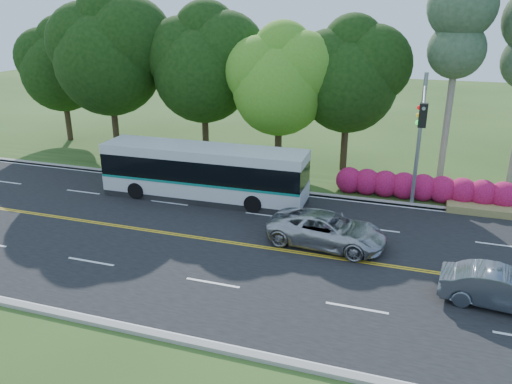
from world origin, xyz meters
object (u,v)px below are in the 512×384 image
(traffic_signal, at_px, (421,127))
(suv, at_px, (327,230))
(sedan, at_px, (502,289))
(transit_bus, at_px, (204,173))

(traffic_signal, height_order, suv, traffic_signal)
(traffic_signal, relative_size, suv, 1.34)
(traffic_signal, distance_m, sedan, 8.84)
(transit_bus, bearing_deg, traffic_signal, 2.45)
(suv, bearing_deg, sedan, -107.58)
(suv, bearing_deg, traffic_signal, -33.20)
(transit_bus, height_order, sedan, transit_bus)
(sedan, distance_m, suv, 7.34)
(transit_bus, distance_m, sedan, 15.66)
(traffic_signal, relative_size, sedan, 1.68)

